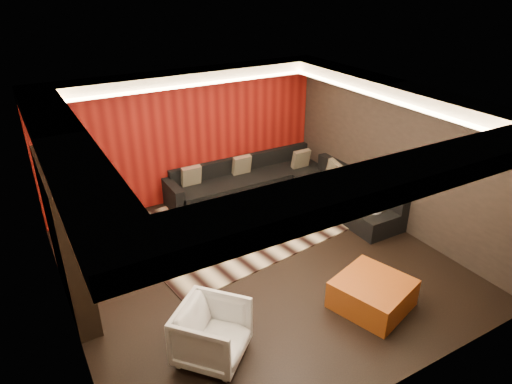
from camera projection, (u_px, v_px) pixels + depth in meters
floor at (258, 265)px, 7.82m from camera, size 6.00×6.00×0.02m
ceiling at (259, 103)px, 6.57m from camera, size 6.00×6.00×0.02m
wall_back at (186, 136)px, 9.53m from camera, size 6.00×0.02×2.80m
wall_left at (56, 242)px, 5.85m from camera, size 0.02×6.00×2.80m
wall_right at (397, 156)px, 8.54m from camera, size 0.02×6.00×2.80m
red_feature_wall at (187, 137)px, 9.50m from camera, size 5.98×0.05×2.78m
soffit_back at (188, 77)px, 8.72m from camera, size 6.00×0.60×0.22m
soffit_front at (395, 178)px, 4.52m from camera, size 6.00×0.60×0.22m
soffit_left at (62, 143)px, 5.41m from camera, size 0.60×4.80×0.22m
soffit_right at (394, 89)px, 7.83m from camera, size 0.60×4.80×0.22m
cove_back at (195, 85)px, 8.49m from camera, size 4.80×0.08×0.04m
cove_front at (371, 174)px, 4.83m from camera, size 4.80×0.08×0.04m
cove_left at (93, 145)px, 5.61m from camera, size 0.08×4.80×0.04m
cove_right at (379, 97)px, 7.71m from camera, size 0.08×4.80×0.04m
tv_surround at (65, 237)px, 6.52m from camera, size 0.30×2.00×2.20m
tv_screen at (73, 213)px, 6.43m from camera, size 0.04×1.30×0.80m
tv_shelf at (82, 257)px, 6.77m from camera, size 0.04×1.60×0.04m
rug at (236, 224)px, 9.02m from camera, size 4.36×3.49×0.02m
coffee_table at (206, 229)px, 8.64m from camera, size 1.52×1.52×0.19m
drum_stool at (253, 226)px, 8.56m from camera, size 0.36×0.36×0.37m
striped_pouf at (219, 220)px, 8.74m from camera, size 0.73×0.73×0.37m
white_side_table at (371, 217)px, 8.79m from camera, size 0.47×0.47×0.47m
orange_ottoman at (372, 294)px, 6.76m from camera, size 1.25×1.25×0.44m
armchair at (212, 333)px, 5.80m from camera, size 1.18×1.18×0.77m
sectional_sofa at (284, 188)px, 9.92m from camera, size 3.65×3.50×0.75m
throw_pillows at (287, 172)px, 9.81m from camera, size 3.05×2.76×0.50m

